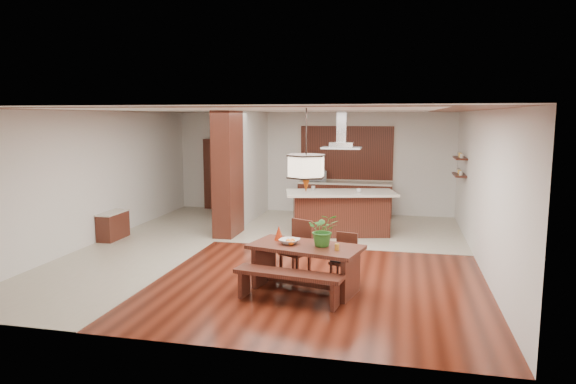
% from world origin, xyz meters
% --- Properties ---
extents(room_shell, '(9.00, 9.04, 2.92)m').
position_xyz_m(room_shell, '(0.00, 0.00, 2.06)').
color(room_shell, '#3B130A').
rests_on(room_shell, ground).
extents(tile_hallway, '(2.50, 9.00, 0.01)m').
position_xyz_m(tile_hallway, '(-2.75, 0.00, 0.01)').
color(tile_hallway, beige).
rests_on(tile_hallway, ground).
extents(tile_kitchen, '(5.50, 4.00, 0.01)m').
position_xyz_m(tile_kitchen, '(1.25, 2.50, 0.01)').
color(tile_kitchen, beige).
rests_on(tile_kitchen, ground).
extents(soffit_band, '(8.00, 9.00, 0.02)m').
position_xyz_m(soffit_band, '(0.00, 0.00, 2.88)').
color(soffit_band, '#431E10').
rests_on(soffit_band, room_shell).
extents(partition_pier, '(0.45, 1.00, 2.90)m').
position_xyz_m(partition_pier, '(-1.40, 1.20, 1.45)').
color(partition_pier, '#32150E').
rests_on(partition_pier, ground).
extents(partition_stub, '(0.18, 2.40, 2.90)m').
position_xyz_m(partition_stub, '(-1.40, 3.30, 1.45)').
color(partition_stub, silver).
rests_on(partition_stub, ground).
extents(hallway_console, '(0.37, 0.88, 0.63)m').
position_xyz_m(hallway_console, '(-3.81, 0.20, 0.32)').
color(hallway_console, '#32150E').
rests_on(hallway_console, ground).
extents(hallway_doorway, '(1.10, 0.20, 2.10)m').
position_xyz_m(hallway_doorway, '(-2.70, 4.40, 1.05)').
color(hallway_doorway, '#32150E').
rests_on(hallway_doorway, ground).
extents(rear_counter, '(2.60, 0.62, 0.95)m').
position_xyz_m(rear_counter, '(1.00, 4.20, 0.48)').
color(rear_counter, '#32150E').
rests_on(rear_counter, ground).
extents(kitchen_window, '(2.60, 0.08, 1.50)m').
position_xyz_m(kitchen_window, '(1.00, 4.46, 1.75)').
color(kitchen_window, olive).
rests_on(kitchen_window, room_shell).
extents(shelf_lower, '(0.26, 0.90, 0.04)m').
position_xyz_m(shelf_lower, '(3.87, 2.60, 1.40)').
color(shelf_lower, '#32150E').
rests_on(shelf_lower, room_shell).
extents(shelf_upper, '(0.26, 0.90, 0.04)m').
position_xyz_m(shelf_upper, '(3.87, 2.60, 1.80)').
color(shelf_upper, '#32150E').
rests_on(shelf_upper, room_shell).
extents(dining_table, '(1.92, 1.27, 0.73)m').
position_xyz_m(dining_table, '(1.08, -2.20, 0.54)').
color(dining_table, '#32150E').
rests_on(dining_table, ground).
extents(dining_bench, '(1.71, 0.61, 0.47)m').
position_xyz_m(dining_bench, '(0.93, -2.82, 0.23)').
color(dining_bench, '#32150E').
rests_on(dining_bench, ground).
extents(dining_chair_left, '(0.58, 0.58, 0.98)m').
position_xyz_m(dining_chair_left, '(0.78, -1.57, 0.49)').
color(dining_chair_left, '#32150E').
rests_on(dining_chair_left, ground).
extents(dining_chair_right, '(0.45, 0.45, 0.84)m').
position_xyz_m(dining_chair_right, '(1.64, -1.78, 0.42)').
color(dining_chair_right, '#32150E').
rests_on(dining_chair_right, ground).
extents(pendant_lantern, '(0.64, 0.64, 1.31)m').
position_xyz_m(pendant_lantern, '(1.08, -2.20, 2.25)').
color(pendant_lantern, beige).
rests_on(pendant_lantern, room_shell).
extents(foliage_plant, '(0.55, 0.50, 0.53)m').
position_xyz_m(foliage_plant, '(1.36, -2.19, 1.00)').
color(foliage_plant, '#2B6C24').
rests_on(foliage_plant, dining_table).
extents(fruit_bowl, '(0.38, 0.38, 0.08)m').
position_xyz_m(fruit_bowl, '(0.81, -2.16, 0.77)').
color(fruit_bowl, beige).
rests_on(fruit_bowl, dining_table).
extents(napkin_cone, '(0.16, 0.16, 0.24)m').
position_xyz_m(napkin_cone, '(0.58, -1.95, 0.85)').
color(napkin_cone, '#A7280B').
rests_on(napkin_cone, dining_table).
extents(gold_ornament, '(0.08, 0.08, 0.10)m').
position_xyz_m(gold_ornament, '(1.61, -2.40, 0.78)').
color(gold_ornament, gold).
rests_on(gold_ornament, dining_table).
extents(kitchen_island, '(2.70, 1.68, 1.04)m').
position_xyz_m(kitchen_island, '(1.17, 1.76, 0.53)').
color(kitchen_island, '#32150E').
rests_on(kitchen_island, ground).
extents(range_hood, '(0.90, 0.55, 0.87)m').
position_xyz_m(range_hood, '(1.17, 1.77, 2.46)').
color(range_hood, silver).
rests_on(range_hood, room_shell).
extents(island_cup, '(0.14, 0.14, 0.09)m').
position_xyz_m(island_cup, '(1.59, 1.70, 1.08)').
color(island_cup, silver).
rests_on(island_cup, kitchen_island).
extents(microwave, '(0.64, 0.52, 0.31)m').
position_xyz_m(microwave, '(0.17, 4.22, 1.10)').
color(microwave, silver).
rests_on(microwave, rear_counter).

